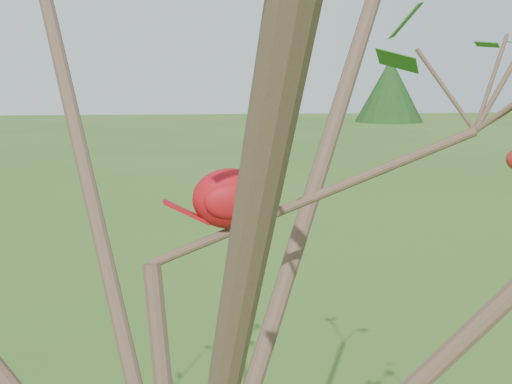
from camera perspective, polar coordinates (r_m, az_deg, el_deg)
The scene contains 3 objects.
crabapple_tree at distance 1.07m, azimuth -5.89°, elevation 0.64°, with size 2.35×2.05×2.95m.
cardinal at distance 1.20m, azimuth -1.96°, elevation -0.27°, with size 0.24×0.13×0.16m.
distant_trees at distance 27.62m, azimuth -3.02°, elevation 8.30°, with size 42.83×14.67×3.30m.
Camera 1 is at (0.03, -1.08, 2.30)m, focal length 45.00 mm.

